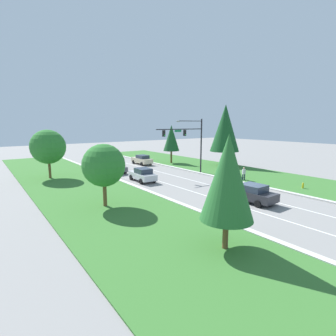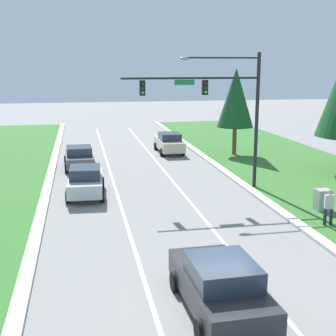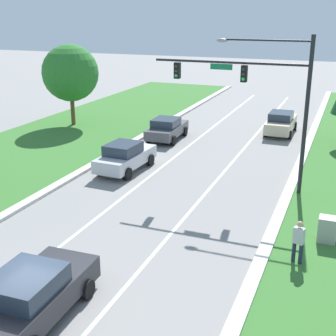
# 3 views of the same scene
# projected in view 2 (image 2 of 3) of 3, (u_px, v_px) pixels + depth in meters

# --- Properties ---
(ground_plane) EXTENTS (160.00, 160.00, 0.00)m
(ground_plane) POSITION_uv_depth(u_px,v_px,m) (215.00, 308.00, 13.67)
(ground_plane) COLOR gray
(curb_strip_left) EXTENTS (0.50, 90.00, 0.15)m
(curb_strip_left) POSITION_uv_depth(u_px,v_px,m) (14.00, 325.00, 12.62)
(curb_strip_left) COLOR beige
(curb_strip_left) RESTS_ON ground_plane
(lane_stripe_inner_left) EXTENTS (0.14, 81.00, 0.01)m
(lane_stripe_inner_left) POSITION_uv_depth(u_px,v_px,m) (155.00, 314.00, 13.34)
(lane_stripe_inner_left) COLOR white
(lane_stripe_inner_left) RESTS_ON ground_plane
(lane_stripe_inner_right) EXTENTS (0.14, 81.00, 0.01)m
(lane_stripe_inner_right) POSITION_uv_depth(u_px,v_px,m) (273.00, 302.00, 14.00)
(lane_stripe_inner_right) COLOR white
(lane_stripe_inner_right) RESTS_ON ground_plane
(traffic_signal_mast) EXTENTS (7.71, 0.41, 7.66)m
(traffic_signal_mast) POSITION_uv_depth(u_px,v_px,m) (219.00, 100.00, 25.65)
(traffic_signal_mast) COLOR black
(traffic_signal_mast) RESTS_ON ground_plane
(silver_sedan) EXTENTS (2.15, 4.45, 1.65)m
(silver_sedan) POSITION_uv_depth(u_px,v_px,m) (86.00, 181.00, 25.29)
(silver_sedan) COLOR silver
(silver_sedan) RESTS_ON ground_plane
(charcoal_sedan) EXTENTS (2.24, 4.68, 1.64)m
(charcoal_sedan) POSITION_uv_depth(u_px,v_px,m) (220.00, 285.00, 13.32)
(charcoal_sedan) COLOR #28282D
(charcoal_sedan) RESTS_ON ground_plane
(champagne_sedan) EXTENTS (1.96, 4.64, 1.65)m
(champagne_sedan) POSITION_uv_depth(u_px,v_px,m) (169.00, 143.00, 37.91)
(champagne_sedan) COLOR beige
(champagne_sedan) RESTS_ON ground_plane
(graphite_sedan) EXTENTS (2.16, 4.43, 1.55)m
(graphite_sedan) POSITION_uv_depth(u_px,v_px,m) (79.00, 157.00, 32.13)
(graphite_sedan) COLOR #4C4C51
(graphite_sedan) RESTS_ON ground_plane
(utility_cabinet) EXTENTS (0.70, 0.60, 1.10)m
(utility_cabinet) POSITION_uv_depth(u_px,v_px,m) (323.00, 201.00, 22.63)
(utility_cabinet) COLOR #9E9E99
(utility_cabinet) RESTS_ON ground_plane
(pedestrian) EXTENTS (0.43, 0.33, 1.69)m
(pedestrian) POSITION_uv_depth(u_px,v_px,m) (329.00, 206.00, 20.39)
(pedestrian) COLOR #232842
(pedestrian) RESTS_ON ground_plane
(conifer_near_right_tree) EXTENTS (2.83, 2.83, 6.79)m
(conifer_near_right_tree) POSITION_uv_depth(u_px,v_px,m) (236.00, 98.00, 36.04)
(conifer_near_right_tree) COLOR brown
(conifer_near_right_tree) RESTS_ON ground_plane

